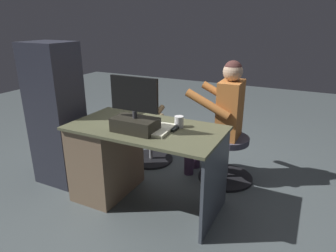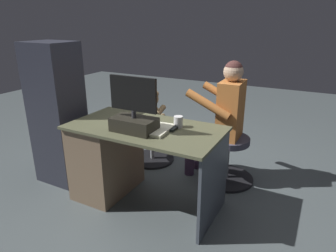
{
  "view_description": "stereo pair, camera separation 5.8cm",
  "coord_description": "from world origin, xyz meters",
  "px_view_note": "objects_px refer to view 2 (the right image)",
  "views": [
    {
      "loc": [
        -1.2,
        2.39,
        1.56
      ],
      "look_at": [
        -0.04,
        0.07,
        0.63
      ],
      "focal_mm": 31.93,
      "sensor_mm": 36.0,
      "label": 1
    },
    {
      "loc": [
        -1.26,
        2.36,
        1.56
      ],
      "look_at": [
        -0.04,
        0.07,
        0.63
      ],
      "focal_mm": 31.93,
      "sensor_mm": 36.0,
      "label": 2
    }
  ],
  "objects_px": {
    "teddy_bear": "(152,108)",
    "visitor_chair": "(227,157)",
    "person": "(222,113)",
    "office_chair_teddy": "(152,138)",
    "cup": "(178,122)",
    "monitor": "(134,116)",
    "tv_remote": "(120,120)",
    "desk": "(115,155)",
    "computer_mouse": "(123,118)",
    "keyboard": "(154,125)"
  },
  "relations": [
    {
      "from": "monitor",
      "to": "computer_mouse",
      "type": "distance_m",
      "value": 0.33
    },
    {
      "from": "desk",
      "to": "cup",
      "type": "distance_m",
      "value": 0.71
    },
    {
      "from": "teddy_bear",
      "to": "visitor_chair",
      "type": "xyz_separation_m",
      "value": [
        -0.9,
        0.04,
        -0.38
      ]
    },
    {
      "from": "desk",
      "to": "cup",
      "type": "xyz_separation_m",
      "value": [
        -0.58,
        -0.12,
        0.38
      ]
    },
    {
      "from": "keyboard",
      "to": "tv_remote",
      "type": "bearing_deg",
      "value": 5.23
    },
    {
      "from": "desk",
      "to": "tv_remote",
      "type": "relative_size",
      "value": 8.58
    },
    {
      "from": "office_chair_teddy",
      "to": "desk",
      "type": "bearing_deg",
      "value": 93.92
    },
    {
      "from": "person",
      "to": "office_chair_teddy",
      "type": "bearing_deg",
      "value": -1.86
    },
    {
      "from": "tv_remote",
      "to": "person",
      "type": "relative_size",
      "value": 0.12
    },
    {
      "from": "cup",
      "to": "monitor",
      "type": "bearing_deg",
      "value": 42.14
    },
    {
      "from": "monitor",
      "to": "visitor_chair",
      "type": "xyz_separation_m",
      "value": [
        -0.53,
        -0.84,
        -0.59
      ]
    },
    {
      "from": "cup",
      "to": "tv_remote",
      "type": "distance_m",
      "value": 0.53
    },
    {
      "from": "desk",
      "to": "monitor",
      "type": "distance_m",
      "value": 0.57
    },
    {
      "from": "visitor_chair",
      "to": "person",
      "type": "xyz_separation_m",
      "value": [
        0.08,
        -0.0,
        0.45
      ]
    },
    {
      "from": "visitor_chair",
      "to": "desk",
      "type": "bearing_deg",
      "value": 40.21
    },
    {
      "from": "tv_remote",
      "to": "visitor_chair",
      "type": "xyz_separation_m",
      "value": [
        -0.78,
        -0.69,
        -0.47
      ]
    },
    {
      "from": "teddy_bear",
      "to": "desk",
      "type": "bearing_deg",
      "value": 93.85
    },
    {
      "from": "office_chair_teddy",
      "to": "visitor_chair",
      "type": "distance_m",
      "value": 0.9
    },
    {
      "from": "monitor",
      "to": "computer_mouse",
      "type": "xyz_separation_m",
      "value": [
        0.25,
        -0.19,
        -0.1
      ]
    },
    {
      "from": "cup",
      "to": "visitor_chair",
      "type": "bearing_deg",
      "value": -113.65
    },
    {
      "from": "tv_remote",
      "to": "person",
      "type": "xyz_separation_m",
      "value": [
        -0.7,
        -0.69,
        -0.02
      ]
    },
    {
      "from": "desk",
      "to": "computer_mouse",
      "type": "bearing_deg",
      "value": -137.49
    },
    {
      "from": "computer_mouse",
      "to": "tv_remote",
      "type": "relative_size",
      "value": 0.64
    },
    {
      "from": "desk",
      "to": "office_chair_teddy",
      "type": "distance_m",
      "value": 0.75
    },
    {
      "from": "teddy_bear",
      "to": "tv_remote",
      "type": "bearing_deg",
      "value": 98.72
    },
    {
      "from": "desk",
      "to": "computer_mouse",
      "type": "height_order",
      "value": "computer_mouse"
    },
    {
      "from": "office_chair_teddy",
      "to": "computer_mouse",
      "type": "bearing_deg",
      "value": 100.12
    },
    {
      "from": "office_chair_teddy",
      "to": "cup",
      "type": "bearing_deg",
      "value": 135.35
    },
    {
      "from": "monitor",
      "to": "tv_remote",
      "type": "distance_m",
      "value": 0.32
    },
    {
      "from": "keyboard",
      "to": "cup",
      "type": "bearing_deg",
      "value": -162.02
    },
    {
      "from": "monitor",
      "to": "office_chair_teddy",
      "type": "distance_m",
      "value": 1.1
    },
    {
      "from": "monitor",
      "to": "person",
      "type": "xyz_separation_m",
      "value": [
        -0.45,
        -0.84,
        -0.13
      ]
    },
    {
      "from": "keyboard",
      "to": "office_chair_teddy",
      "type": "relative_size",
      "value": 0.83
    },
    {
      "from": "keyboard",
      "to": "teddy_bear",
      "type": "distance_m",
      "value": 0.84
    },
    {
      "from": "office_chair_teddy",
      "to": "tv_remote",
      "type": "bearing_deg",
      "value": 98.87
    },
    {
      "from": "office_chair_teddy",
      "to": "teddy_bear",
      "type": "height_order",
      "value": "teddy_bear"
    },
    {
      "from": "computer_mouse",
      "to": "office_chair_teddy",
      "type": "height_order",
      "value": "computer_mouse"
    },
    {
      "from": "computer_mouse",
      "to": "person",
      "type": "relative_size",
      "value": 0.08
    },
    {
      "from": "desk",
      "to": "person",
      "type": "bearing_deg",
      "value": -136.67
    },
    {
      "from": "cup",
      "to": "office_chair_teddy",
      "type": "relative_size",
      "value": 0.19
    },
    {
      "from": "keyboard",
      "to": "tv_remote",
      "type": "xyz_separation_m",
      "value": [
        0.33,
        0.03,
        -0.0
      ]
    },
    {
      "from": "desk",
      "to": "person",
      "type": "distance_m",
      "value": 1.1
    },
    {
      "from": "teddy_bear",
      "to": "person",
      "type": "relative_size",
      "value": 0.31
    },
    {
      "from": "computer_mouse",
      "to": "office_chair_teddy",
      "type": "bearing_deg",
      "value": -79.88
    },
    {
      "from": "tv_remote",
      "to": "teddy_bear",
      "type": "distance_m",
      "value": 0.75
    },
    {
      "from": "desk",
      "to": "office_chair_teddy",
      "type": "bearing_deg",
      "value": -86.08
    },
    {
      "from": "office_chair_teddy",
      "to": "visitor_chair",
      "type": "xyz_separation_m",
      "value": [
        -0.9,
        0.03,
        -0.02
      ]
    },
    {
      "from": "monitor",
      "to": "visitor_chair",
      "type": "height_order",
      "value": "monitor"
    },
    {
      "from": "cup",
      "to": "teddy_bear",
      "type": "height_order",
      "value": "teddy_bear"
    },
    {
      "from": "tv_remote",
      "to": "office_chair_teddy",
      "type": "xyz_separation_m",
      "value": [
        0.11,
        -0.72,
        -0.45
      ]
    }
  ]
}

